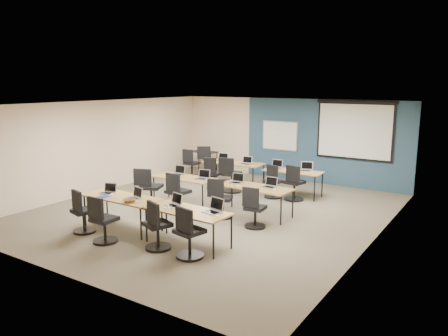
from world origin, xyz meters
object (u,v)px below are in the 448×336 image
Objects in this scene: task_chair_1 at (102,224)px; laptop_2 at (174,203)px; task_chair_4 at (149,191)px; spare_chair_b at (191,166)px; task_chair_2 at (157,229)px; laptop_6 at (236,180)px; task_chair_10 at (273,184)px; training_table_front_left at (122,199)px; laptop_9 at (246,162)px; training_table_back_right at (293,172)px; laptop_4 at (178,172)px; task_chair_5 at (177,196)px; task_chair_6 at (221,202)px; laptop_8 at (222,159)px; laptop_0 at (108,191)px; task_chair_3 at (188,237)px; laptop_3 at (214,209)px; task_chair_7 at (254,211)px; task_chair_0 at (82,215)px; training_table_mid_right at (255,188)px; projector_screen at (355,127)px; laptop_11 at (306,169)px; laptop_10 at (276,166)px; whiteboard at (280,136)px; training_table_mid_left at (184,179)px; spare_chair_a at (209,164)px; training_table_back_left at (234,164)px; utility_table at (204,154)px; task_chair_11 at (294,186)px; task_chair_8 at (213,176)px; training_table_front_right at (188,212)px; task_chair_9 at (230,178)px; laptop_7 at (270,185)px.

task_chair_1 reaches higher than laptop_2.
task_chair_4 is 1.07× the size of spare_chair_b.
task_chair_2 is at bearing -60.12° from spare_chair_b.
laptop_6 is 1.68m from task_chair_10.
training_table_front_left is at bearing -88.89° from task_chair_4.
laptop_9 is 0.32× the size of task_chair_10.
laptop_4 is (-2.43, -2.21, 0.11)m from training_table_back_right.
task_chair_1 is 0.95× the size of task_chair_5.
laptop_8 is (-2.02, 3.13, 0.39)m from task_chair_6.
training_table_front_left is at bearing -149.27° from task_chair_6.
training_table_front_left is at bearing -23.35° from laptop_0.
task_chair_5 is (-1.99, 2.12, 0.01)m from task_chair_3.
laptop_8 is (-2.04, 4.88, 0.00)m from laptop_2.
laptop_3 is (0.94, 0.07, 0.00)m from laptop_2.
task_chair_7 is at bearing -19.48° from task_chair_4.
training_table_back_right is 1.75× the size of task_chair_7.
task_chair_1 reaches higher than task_chair_7.
training_table_back_right is 4.12m from task_chair_4.
spare_chair_b is at bearing 119.68° from task_chair_0.
task_chair_4 reaches higher than training_table_mid_right.
task_chair_4 reaches higher than laptop_9.
task_chair_10 is at bearing 75.04° from task_chair_1.
training_table_mid_right is 2.43m from laptop_2.
laptop_11 is at bearing -116.47° from projector_screen.
laptop_2 is 0.90× the size of laptop_3.
laptop_10 is (1.11, 3.26, 0.36)m from task_chair_5.
laptop_11 is (1.66, -1.70, -0.66)m from whiteboard.
laptop_6 is (1.52, 0.19, 0.11)m from training_table_mid_left.
laptop_9 is (-1.65, 0.16, 0.11)m from training_table_back_right.
task_chair_6 is at bearing -94.52° from laptop_10.
laptop_11 is at bearing -12.21° from laptop_8.
spare_chair_a is (-4.03, 4.00, 0.04)m from task_chair_7.
training_table_back_left is 6.43× the size of laptop_0.
training_table_mid_right is 1.75× the size of spare_chair_a.
task_chair_0 is 2.01m from task_chair_2.
training_table_mid_right is 2.46m from laptop_4.
training_table_front_left is at bearing -94.45° from laptop_8.
training_table_back_left is 1.96× the size of task_chair_10.
spare_chair_b reaches higher than task_chair_7.
laptop_4 reaches higher than training_table_front_left.
utility_table is (-1.67, 6.11, -0.13)m from laptop_0.
task_chair_11 is (-0.05, -0.68, -0.38)m from laptop_11.
whiteboard is 7.31m from task_chair_2.
task_chair_8 is at bearing 176.86° from laptop_11.
task_chair_7 is 3.34m from laptop_11.
training_table_front_right is 4.43m from task_chair_9.
laptop_0 is 3.80m from laptop_7.
task_chair_11 is at bearing -18.87° from training_table_back_left.
spare_chair_a is at bearing 106.75° from training_table_front_left.
task_chair_1 is at bearing -109.82° from spare_chair_a.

